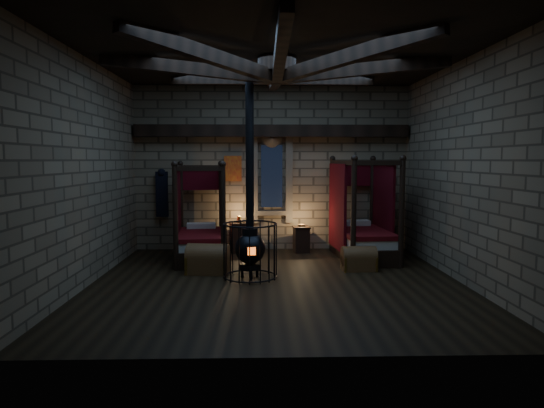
{
  "coord_description": "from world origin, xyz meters",
  "views": [
    {
      "loc": [
        -0.34,
        -9.02,
        2.33
      ],
      "look_at": [
        -0.07,
        0.6,
        1.44
      ],
      "focal_mm": 32.0,
      "sensor_mm": 36.0,
      "label": 1
    }
  ],
  "objects_px": {
    "trunk_right": "(359,259)",
    "bed_right": "(362,234)",
    "trunk_left": "(208,260)",
    "stove": "(250,246)",
    "bed_left": "(201,236)"
  },
  "relations": [
    {
      "from": "trunk_left",
      "to": "trunk_right",
      "type": "height_order",
      "value": "trunk_left"
    },
    {
      "from": "bed_right",
      "to": "stove",
      "type": "distance_m",
      "value": 3.26
    },
    {
      "from": "trunk_left",
      "to": "stove",
      "type": "xyz_separation_m",
      "value": [
        0.87,
        -0.45,
        0.37
      ]
    },
    {
      "from": "trunk_right",
      "to": "bed_left",
      "type": "bearing_deg",
      "value": 158.61
    },
    {
      "from": "trunk_left",
      "to": "stove",
      "type": "height_order",
      "value": "stove"
    },
    {
      "from": "bed_left",
      "to": "bed_right",
      "type": "relative_size",
      "value": 0.95
    },
    {
      "from": "bed_left",
      "to": "stove",
      "type": "height_order",
      "value": "stove"
    },
    {
      "from": "bed_right",
      "to": "stove",
      "type": "relative_size",
      "value": 0.57
    },
    {
      "from": "bed_left",
      "to": "trunk_left",
      "type": "distance_m",
      "value": 1.45
    },
    {
      "from": "bed_left",
      "to": "bed_right",
      "type": "height_order",
      "value": "bed_right"
    },
    {
      "from": "bed_right",
      "to": "trunk_left",
      "type": "bearing_deg",
      "value": -160.91
    },
    {
      "from": "trunk_left",
      "to": "trunk_right",
      "type": "relative_size",
      "value": 1.26
    },
    {
      "from": "bed_right",
      "to": "trunk_right",
      "type": "relative_size",
      "value": 3.19
    },
    {
      "from": "trunk_right",
      "to": "bed_right",
      "type": "bearing_deg",
      "value": 73.08
    },
    {
      "from": "bed_left",
      "to": "trunk_right",
      "type": "height_order",
      "value": "bed_left"
    }
  ]
}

